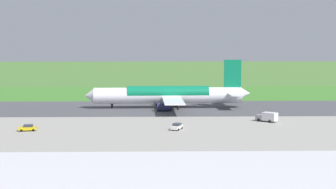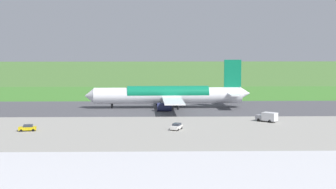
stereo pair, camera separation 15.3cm
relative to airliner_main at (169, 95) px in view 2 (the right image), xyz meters
The scene contains 10 objects.
ground_plane 4.49m from the airliner_main, ahead, with size 800.00×800.00×0.00m, color #477233.
runway_asphalt 4.46m from the airliner_main, ahead, with size 600.00×39.20×0.06m, color #47474C.
apron_concrete 65.06m from the airliner_main, 89.04° to the left, with size 440.00×110.00×0.05m, color gray.
grass_verge_foreground 40.93m from the airliner_main, 88.47° to the right, with size 600.00×80.00×0.04m, color #3C782B.
airliner_main is the anchor object (origin of this frame).
service_car_followme 55.52m from the airliner_main, 50.26° to the left, with size 4.43×2.42×1.62m.
service_truck_fuel 39.46m from the airliner_main, 131.06° to the left, with size 5.85×5.51×2.65m.
service_car_ops 41.70m from the airliner_main, 91.11° to the left, with size 3.21×4.57×1.62m.
no_stopping_sign 45.53m from the airliner_main, 93.37° to the right, with size 0.60×0.10×2.81m.
traffic_cone_orange 43.56m from the airliner_main, 86.87° to the right, with size 0.40×0.40×0.55m, color orange.
Camera 2 is at (3.03, 166.57, 21.59)m, focal length 55.04 mm.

